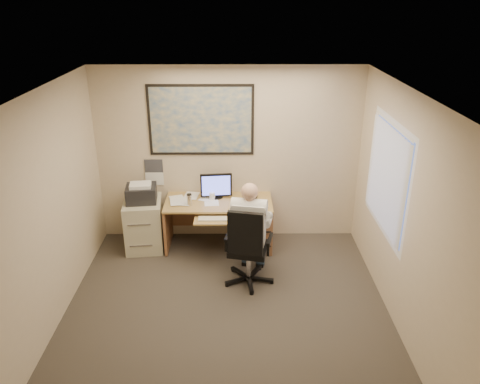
{
  "coord_description": "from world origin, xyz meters",
  "views": [
    {
      "loc": [
        0.13,
        -4.51,
        3.64
      ],
      "look_at": [
        0.17,
        1.3,
        1.15
      ],
      "focal_mm": 35.0,
      "sensor_mm": 36.0,
      "label": 1
    }
  ],
  "objects_px": {
    "desk": "(241,219)",
    "filing_cabinet": "(144,220)",
    "office_chair": "(250,261)",
    "person": "(249,234)"
  },
  "relations": [
    {
      "from": "desk",
      "to": "office_chair",
      "type": "bearing_deg",
      "value": -84.05
    },
    {
      "from": "filing_cabinet",
      "to": "office_chair",
      "type": "bearing_deg",
      "value": -38.8
    },
    {
      "from": "desk",
      "to": "office_chair",
      "type": "xyz_separation_m",
      "value": [
        0.11,
        -1.05,
        -0.11
      ]
    },
    {
      "from": "desk",
      "to": "filing_cabinet",
      "type": "height_order",
      "value": "desk"
    },
    {
      "from": "filing_cabinet",
      "to": "person",
      "type": "distance_m",
      "value": 1.84
    },
    {
      "from": "office_chair",
      "to": "desk",
      "type": "bearing_deg",
      "value": 108.19
    },
    {
      "from": "desk",
      "to": "filing_cabinet",
      "type": "relative_size",
      "value": 1.51
    },
    {
      "from": "desk",
      "to": "person",
      "type": "xyz_separation_m",
      "value": [
        0.1,
        -0.97,
        0.27
      ]
    },
    {
      "from": "filing_cabinet",
      "to": "person",
      "type": "bearing_deg",
      "value": -36.79
    },
    {
      "from": "filing_cabinet",
      "to": "office_chair",
      "type": "distance_m",
      "value": 1.88
    }
  ]
}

